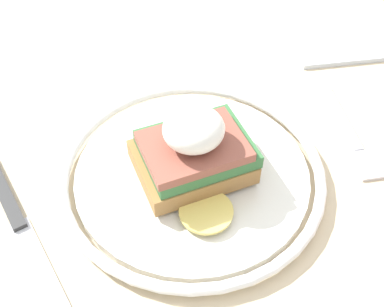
# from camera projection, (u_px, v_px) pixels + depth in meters

# --- Properties ---
(dining_table) EXTENTS (1.00, 0.81, 0.75)m
(dining_table) POSITION_uv_depth(u_px,v_px,m) (217.00, 242.00, 0.54)
(dining_table) COLOR #C6B28E
(dining_table) RESTS_ON ground_plane
(plate) EXTENTS (0.25, 0.25, 0.02)m
(plate) POSITION_uv_depth(u_px,v_px,m) (192.00, 173.00, 0.45)
(plate) COLOR silver
(plate) RESTS_ON dining_table
(sandwich) EXTENTS (0.10, 0.11, 0.07)m
(sandwich) POSITION_uv_depth(u_px,v_px,m) (193.00, 149.00, 0.42)
(sandwich) COLOR #9E703D
(sandwich) RESTS_ON plate
(fork) EXTENTS (0.05, 0.14, 0.00)m
(fork) POSITION_uv_depth(u_px,v_px,m) (350.00, 134.00, 0.49)
(fork) COLOR silver
(fork) RESTS_ON dining_table
(knife) EXTENTS (0.05, 0.19, 0.01)m
(knife) POSITION_uv_depth(u_px,v_px,m) (16.00, 218.00, 0.42)
(knife) COLOR #2D2D2D
(knife) RESTS_ON dining_table
(napkin) EXTENTS (0.14, 0.16, 0.01)m
(napkin) POSITION_uv_depth(u_px,v_px,m) (328.00, 31.00, 0.61)
(napkin) COLOR silver
(napkin) RESTS_ON dining_table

